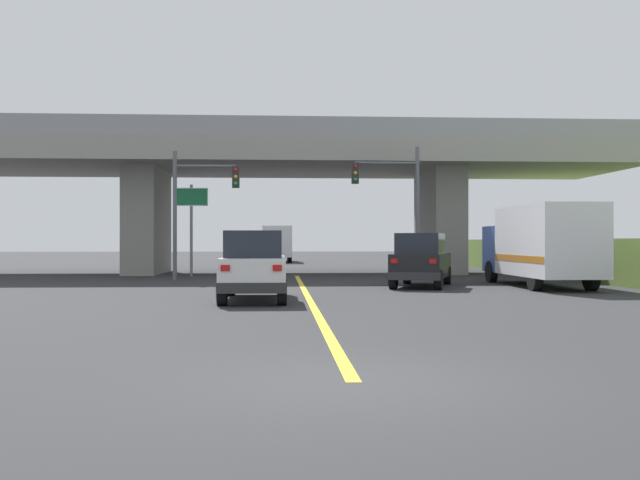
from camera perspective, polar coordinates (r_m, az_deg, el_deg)
The scene contains 10 objects.
ground at distance 39.01m, azimuth -1.98°, elevation -2.62°, with size 160.00×160.00×0.00m, color #2B2B2D.
overpass_bridge at distance 39.15m, azimuth -1.98°, elevation 5.43°, with size 35.28×9.85×7.65m.
lane_divider_stripe at distance 22.45m, azimuth -0.96°, elevation -4.49°, with size 0.20×27.15×0.01m, color yellow.
suv_lead at distance 21.16m, azimuth -5.22°, elevation -2.03°, with size 1.86×4.72×2.02m.
suv_crossing at distance 27.56m, azimuth 8.00°, elevation -1.57°, with size 3.19×4.95×2.02m.
box_truck at distance 28.40m, azimuth 17.04°, elevation -0.33°, with size 2.33×7.46×3.03m.
traffic_signal_nearside at distance 33.28m, azimuth 6.03°, elevation 3.51°, with size 3.12×0.36×6.05m.
traffic_signal_farside at distance 32.37m, azimuth -9.72°, elevation 3.27°, with size 2.93×0.36×5.70m.
highway_sign at distance 35.91m, azimuth -10.12°, elevation 2.43°, with size 1.63×0.17×4.49m.
semi_truck_distant at distance 59.60m, azimuth -3.39°, elevation -0.24°, with size 2.33×7.49×2.92m.
Camera 1 is at (-0.93, -8.79, 1.73)m, focal length 40.57 mm.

